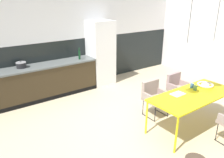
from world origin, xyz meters
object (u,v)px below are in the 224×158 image
Objects in this scene: cooking_pot at (21,65)px; bottle_wine_green at (79,55)px; armchair_corner_seat at (177,85)px; open_book at (178,94)px; dining_table at (194,96)px; pendant_lamp_over_table_far at (212,48)px; mug_short_terracotta at (195,88)px; pendant_lamp_over_table_near at (186,50)px; mug_white_ceramic at (192,86)px; armchair_facing_counter at (154,94)px; fruit_bowl at (205,85)px; refrigerator_column at (101,53)px.

bottle_wine_green reaches higher than cooking_pot.
armchair_corner_seat is 2.81× the size of open_book.
pendant_lamp_over_table_far reaches higher than dining_table.
mug_short_terracotta is 3.20m from bottle_wine_green.
mug_white_ceramic is at bearing 17.80° from pendant_lamp_over_table_near.
armchair_facing_counter is at bearing 129.53° from mug_white_ceramic.
fruit_bowl is 1.37× the size of cooking_pot.
fruit_bowl is at bearing 37.33° from pendant_lamp_over_table_far.
refrigerator_column is at bearing 96.86° from mug_white_ceramic.
fruit_bowl is 1.26m from pendant_lamp_over_table_near.
cooking_pot is (-2.59, 3.15, 0.17)m from mug_short_terracotta.
mug_short_terracotta is (0.44, -0.71, 0.29)m from armchair_facing_counter.
armchair_facing_counter is 1.42m from pendant_lamp_over_table_near.
armchair_corner_seat is 0.85m from fruit_bowl.
armchair_corner_seat is (0.74, -2.30, -0.46)m from refrigerator_column.
dining_table is at bearing -34.13° from open_book.
bottle_wine_green is at bearing 110.86° from mug_white_ceramic.
armchair_corner_seat is 0.94m from mug_short_terracotta.
pendant_lamp_over_table_near is at bearing -126.37° from open_book.
cooking_pot is 0.20× the size of pendant_lamp_over_table_near.
pendant_lamp_over_table_near is (0.48, -3.10, 0.63)m from bottle_wine_green.
bottle_wine_green is (-0.75, -0.06, 0.07)m from refrigerator_column.
mug_white_ceramic reaches higher than dining_table.
mug_short_terracotta is 0.84m from pendant_lamp_over_table_far.
fruit_bowl is 0.26× the size of pendant_lamp_over_table_far.
armchair_facing_counter is 1.10m from fruit_bowl.
dining_table is at bearing 177.74° from pendant_lamp_over_table_far.
mug_short_terracotta is (0.46, -0.07, 0.04)m from open_book.
pendant_lamp_over_table_near reaches higher than fruit_bowl.
mug_short_terracotta is 4.08m from cooking_pot.
mug_short_terracotta is (0.19, 0.11, 0.09)m from dining_table.
cooking_pot is (-2.13, 3.07, 0.22)m from open_book.
armchair_facing_counter is (-0.24, 0.82, -0.20)m from dining_table.
refrigerator_column is 3.20m from dining_table.
mug_short_terracotta is (-0.44, -0.77, 0.30)m from armchair_corner_seat.
mug_white_ceramic reaches higher than armchair_corner_seat.
refrigerator_column is 2.41m from armchair_facing_counter.
bottle_wine_green is at bearing 111.50° from pendant_lamp_over_table_far.
pendant_lamp_over_table_far reaches higher than refrigerator_column.
bottle_wine_green reaches higher than mug_white_ceramic.
mug_white_ceramic is at bearing -69.14° from bottle_wine_green.
fruit_bowl reaches higher than armchair_corner_seat.
open_book is at bearing -92.99° from refrigerator_column.
refrigerator_column reaches higher than open_book.
refrigerator_column is 2.29m from cooking_pot.
bottle_wine_green is at bearing -4.84° from cooking_pot.
bottle_wine_green is at bearing 98.74° from pendant_lamp_over_table_near.
pendant_lamp_over_table_far reaches higher than open_book.
refrigerator_column reaches higher than bottle_wine_green.
pendant_lamp_over_table_far is at bearing 127.77° from armchair_facing_counter.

